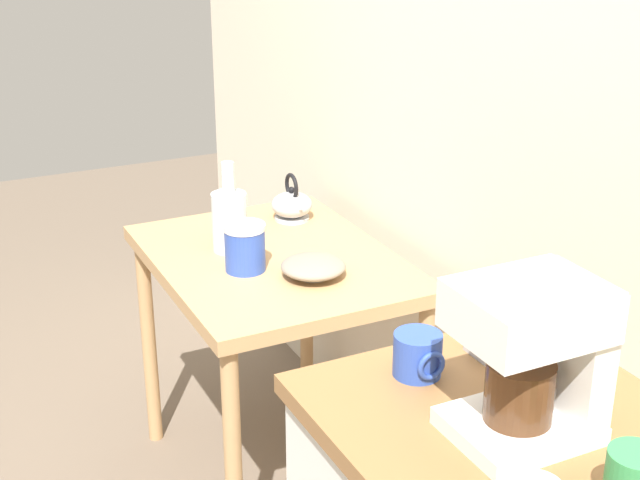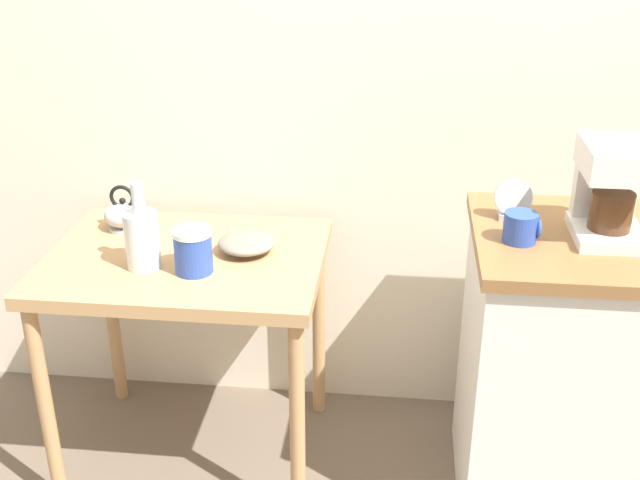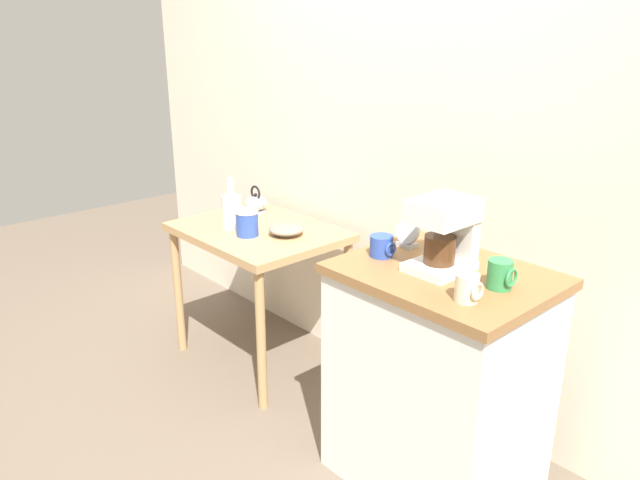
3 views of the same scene
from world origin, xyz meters
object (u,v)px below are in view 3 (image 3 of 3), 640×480
at_px(coffee_maker, 446,231).
at_px(bowl_stoneware, 286,229).
at_px(table_clock, 408,234).
at_px(glass_carafe_vase, 232,210).
at_px(mug_small_cream, 468,288).
at_px(teakettle, 256,203).
at_px(mug_tall_green, 500,274).
at_px(mug_blue, 382,246).
at_px(canister_enamel, 247,223).

bearing_deg(coffee_maker, bowl_stoneware, 175.01).
bearing_deg(coffee_maker, table_clock, 161.50).
relative_size(glass_carafe_vase, mug_small_cream, 2.86).
bearing_deg(table_clock, teakettle, 173.36).
bearing_deg(glass_carafe_vase, table_clock, 6.56).
distance_m(coffee_maker, mug_tall_green, 0.25).
relative_size(bowl_stoneware, mug_tall_green, 1.75).
bearing_deg(glass_carafe_vase, mug_blue, -1.83).
bearing_deg(coffee_maker, canister_enamel, -177.21).
height_order(mug_tall_green, table_clock, table_clock).
bearing_deg(canister_enamel, bowl_stoneware, 48.87).
relative_size(canister_enamel, mug_small_cream, 1.45).
bearing_deg(teakettle, table_clock, -6.64).
distance_m(glass_carafe_vase, canister_enamel, 0.15).
relative_size(canister_enamel, mug_blue, 1.37).
distance_m(teakettle, coffee_maker, 1.45).
xyz_separation_m(bowl_stoneware, coffee_maker, (1.00, -0.09, 0.26)).
distance_m(mug_tall_green, table_clock, 0.47).
xyz_separation_m(bowl_stoneware, mug_small_cream, (1.21, -0.26, 0.16)).
height_order(teakettle, mug_small_cream, mug_small_cream).
xyz_separation_m(teakettle, canister_enamel, (0.29, -0.27, 0.02)).
bearing_deg(mug_tall_green, canister_enamel, -177.89).
bearing_deg(coffee_maker, teakettle, 171.31).
bearing_deg(mug_tall_green, glass_carafe_vase, -178.67).
distance_m(mug_blue, mug_small_cream, 0.46).
bearing_deg(bowl_stoneware, teakettle, 162.84).
relative_size(teakettle, mug_blue, 1.61).
relative_size(coffee_maker, mug_tall_green, 2.66).
xyz_separation_m(mug_tall_green, table_clock, (-0.46, 0.08, 0.00)).
height_order(teakettle, canister_enamel, teakettle).
relative_size(bowl_stoneware, mug_small_cream, 1.91).
bearing_deg(mug_blue, table_clock, 91.85).
bearing_deg(glass_carafe_vase, canister_enamel, -5.58).
bearing_deg(bowl_stoneware, mug_blue, -11.82).
distance_m(canister_enamel, mug_small_cream, 1.35).
bearing_deg(coffee_maker, mug_blue, -162.48).
xyz_separation_m(canister_enamel, mug_blue, (0.89, -0.02, 0.12)).
height_order(bowl_stoneware, coffee_maker, coffee_maker).
relative_size(teakettle, mug_small_cream, 1.71).
xyz_separation_m(coffee_maker, mug_blue, (-0.23, -0.07, -0.10)).
relative_size(glass_carafe_vase, canister_enamel, 1.98).
relative_size(coffee_maker, mug_small_cream, 2.90).
bearing_deg(mug_small_cream, canister_enamel, 175.10).
xyz_separation_m(mug_blue, mug_small_cream, (0.45, -0.10, 0.00)).
relative_size(mug_tall_green, table_clock, 0.84).
relative_size(bowl_stoneware, table_clock, 1.47).
distance_m(teakettle, mug_small_cream, 1.68).
xyz_separation_m(glass_carafe_vase, mug_tall_green, (1.50, 0.03, 0.11)).
height_order(bowl_stoneware, mug_blue, mug_blue).
bearing_deg(mug_small_cream, mug_tall_green, 85.59).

